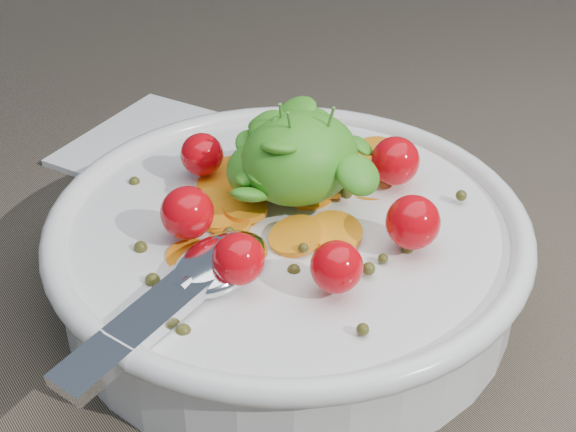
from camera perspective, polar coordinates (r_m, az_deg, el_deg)
ground at (r=0.54m, az=1.94°, el=-4.74°), size 6.00×6.00×0.00m
bowl at (r=0.51m, az=-0.01°, el=-2.18°), size 0.32×0.30×0.13m
napkin at (r=0.69m, az=-9.29°, el=5.04°), size 0.18×0.18×0.01m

